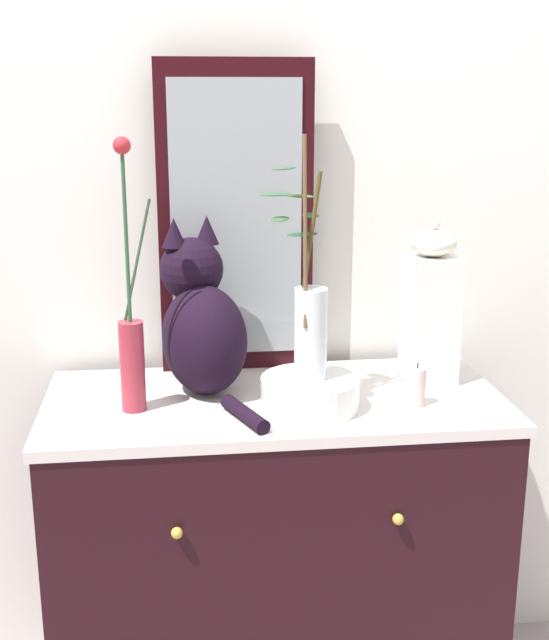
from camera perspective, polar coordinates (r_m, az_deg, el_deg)
wall_back at (r=2.08m, az=-1.07°, el=9.44°), size 4.40×0.08×2.60m
sideboard at (r=2.07m, az=0.00°, el=-16.39°), size 1.03×0.50×0.85m
mirror_leaning at (r=1.99m, az=-2.66°, el=6.89°), size 0.37×0.03×0.74m
cat_sitting at (r=1.88m, az=-5.02°, el=-0.15°), size 0.26×0.41×0.40m
vase_slim_green at (r=1.79m, az=-9.79°, el=-1.74°), size 0.08×0.05×0.58m
bowl_porcelain at (r=1.80m, az=2.45°, el=-5.04°), size 0.21×0.21×0.07m
vase_glass_clear at (r=1.75m, az=2.39°, el=0.07°), size 0.15×0.14×0.51m
jar_lidded_porcelain at (r=1.97m, az=10.67°, el=0.82°), size 0.12×0.12×0.39m
candle_pillar at (r=1.84m, az=9.74°, el=-4.54°), size 0.04×0.04×0.10m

